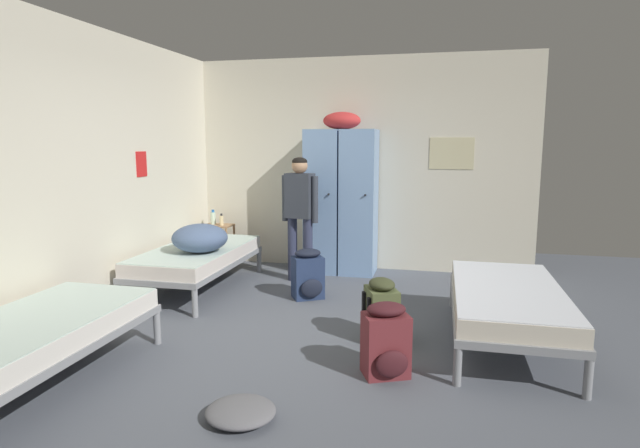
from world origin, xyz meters
name	(u,v)px	position (x,y,z in m)	size (l,w,h in m)	color
ground_plane	(314,333)	(0.00, 0.00, 0.00)	(8.11, 8.11, 0.00)	#565B66
room_backdrop	(238,169)	(-1.18, 1.21, 1.40)	(4.52, 5.13, 2.79)	beige
locker_bank	(341,199)	(-0.19, 2.26, 0.97)	(0.90, 0.55, 2.07)	#7A9ECC
shelf_unit	(219,241)	(-1.90, 2.21, 0.35)	(0.38, 0.30, 0.57)	#99704C
bed_left_front	(29,335)	(-1.65, -1.47, 0.38)	(0.90, 1.90, 0.49)	gray
bed_left_rear	(197,257)	(-1.65, 1.06, 0.38)	(0.90, 1.90, 0.49)	gray
bed_right	(507,299)	(1.65, 0.15, 0.38)	(0.90, 1.90, 0.49)	gray
bedding_heap	(200,238)	(-1.51, 0.86, 0.65)	(0.61, 0.61, 0.31)	slate
person_traveler	(300,207)	(-0.58, 1.68, 0.91)	(0.47, 0.25, 1.52)	#2D334C
water_bottle	(213,218)	(-1.98, 2.23, 0.66)	(0.07, 0.07, 0.20)	silver
lotion_bottle	(222,220)	(-1.83, 2.17, 0.64)	(0.05, 0.05, 0.16)	beige
backpack_olive	(383,311)	(0.62, -0.04, 0.26)	(0.40, 0.39, 0.55)	#566038
backpack_navy	(308,275)	(-0.31, 1.01, 0.26)	(0.40, 0.41, 0.55)	navy
backpack_maroon	(386,342)	(0.72, -0.72, 0.26)	(0.39, 0.40, 0.55)	maroon
clothes_pile_grey	(241,412)	(-0.08, -1.55, 0.05)	(0.44, 0.42, 0.11)	slate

